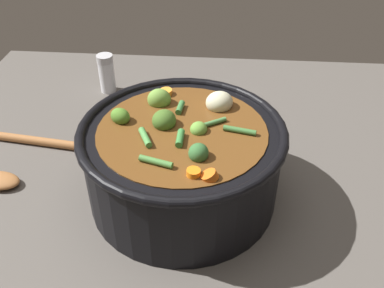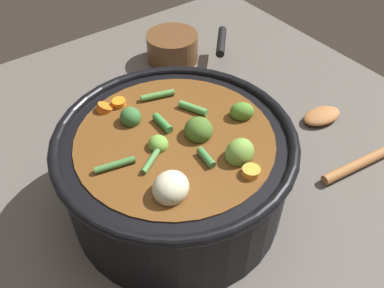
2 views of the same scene
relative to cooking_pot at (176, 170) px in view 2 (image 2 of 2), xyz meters
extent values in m
plane|color=#514C47|center=(0.00, 0.00, -0.08)|extent=(1.10, 1.10, 0.00)
cylinder|color=black|center=(0.00, 0.00, -0.01)|extent=(0.32, 0.32, 0.14)
torus|color=black|center=(0.00, 0.00, 0.06)|extent=(0.33, 0.33, 0.02)
cylinder|color=brown|center=(0.00, 0.00, 0.00)|extent=(0.27, 0.27, 0.13)
ellipsoid|color=olive|center=(0.08, 0.05, 0.07)|extent=(0.04, 0.05, 0.04)
ellipsoid|color=#669B3B|center=(0.00, -0.03, 0.07)|extent=(0.04, 0.04, 0.02)
ellipsoid|color=#4D7E28|center=(0.02, 0.10, 0.07)|extent=(0.04, 0.04, 0.03)
ellipsoid|color=#346632|center=(-0.06, -0.03, 0.07)|extent=(0.04, 0.04, 0.03)
ellipsoid|color=#436725|center=(0.01, 0.03, 0.07)|extent=(0.05, 0.05, 0.03)
cylinder|color=orange|center=(0.11, 0.04, 0.06)|extent=(0.03, 0.03, 0.01)
cylinder|color=#D85F17|center=(-0.11, -0.05, 0.06)|extent=(0.02, 0.03, 0.02)
cylinder|color=orange|center=(-0.10, -0.03, 0.06)|extent=(0.03, 0.03, 0.01)
ellipsoid|color=beige|center=(0.07, -0.06, 0.07)|extent=(0.06, 0.06, 0.04)
cylinder|color=#377C38|center=(-0.03, 0.00, 0.07)|extent=(0.04, 0.01, 0.01)
cylinder|color=#3E7337|center=(0.00, -0.09, 0.07)|extent=(0.02, 0.05, 0.01)
cylinder|color=#4B8E44|center=(-0.03, 0.05, 0.07)|extent=(0.04, 0.03, 0.01)
cylinder|color=#397539|center=(0.06, 0.01, 0.07)|extent=(0.03, 0.01, 0.01)
cylinder|color=#498042|center=(0.02, -0.05, 0.07)|extent=(0.03, 0.04, 0.01)
cylinder|color=#4B843C|center=(-0.09, 0.03, 0.07)|extent=(0.02, 0.05, 0.01)
ellipsoid|color=#9F6537|center=(0.00, 0.33, -0.07)|extent=(0.06, 0.09, 0.02)
cylinder|color=#9F6537|center=(0.12, 0.32, -0.07)|extent=(0.04, 0.21, 0.02)
cylinder|color=brown|center=(-0.34, 0.22, -0.05)|extent=(0.11, 0.11, 0.06)
cylinder|color=black|center=(-0.27, 0.30, -0.02)|extent=(0.09, 0.08, 0.02)
camera|label=1|loc=(-0.54, -0.06, 0.45)|focal=39.87mm
camera|label=2|loc=(0.33, -0.21, 0.44)|focal=38.19mm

